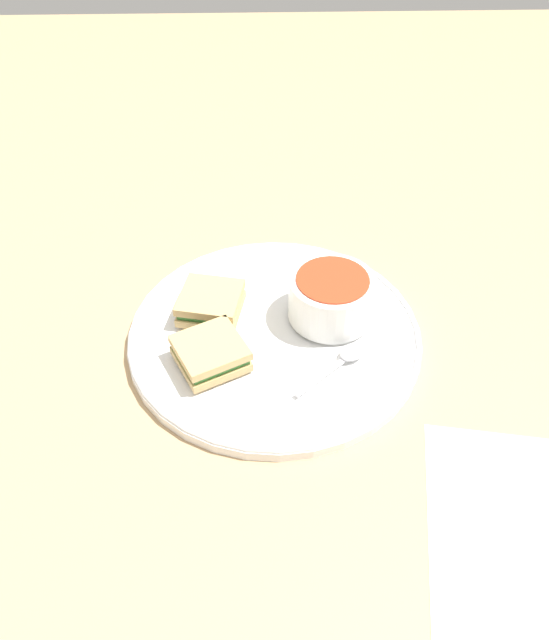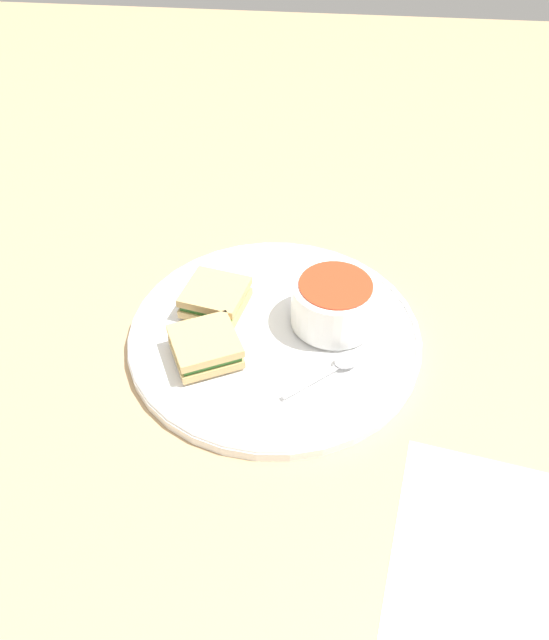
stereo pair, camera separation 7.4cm
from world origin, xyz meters
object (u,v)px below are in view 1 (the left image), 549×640
Objects in this scene: soup_bowl at (331,297)px; sandwich_half_far at (211,353)px; spoon at (348,356)px; sandwich_half_near at (211,303)px.

sandwich_half_far is at bearing 117.45° from soup_bowl.
soup_bowl is 1.13× the size of spoon.
soup_bowl is at bearing -62.55° from sandwich_half_far.
spoon is 1.06× the size of sandwich_half_near.
soup_bowl is at bearing 59.11° from spoon.
soup_bowl reaches higher than sandwich_half_far.
sandwich_half_far is at bearing 139.11° from spoon.
sandwich_half_near is (0.08, 0.16, 0.01)m from spoon.
spoon is at bearing -169.52° from soup_bowl.
soup_bowl is 1.07× the size of sandwich_half_far.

